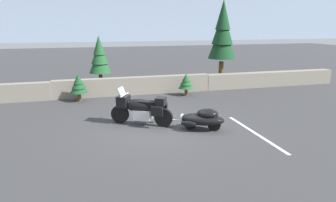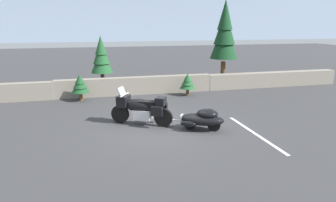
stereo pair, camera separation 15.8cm
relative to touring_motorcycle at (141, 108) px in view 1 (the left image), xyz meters
name	(u,v)px [view 1 (the left image)]	position (x,y,z in m)	size (l,w,h in m)	color
ground_plane	(158,126)	(0.52, -0.36, -0.62)	(80.00, 80.00, 0.00)	#38383A
stone_guard_wall	(146,86)	(1.12, 4.89, -0.19)	(24.00, 0.60, 0.90)	gray
distant_ridgeline	(90,10)	(0.52, 94.88, 7.38)	(240.00, 80.00, 16.00)	#8C9EB7
touring_motorcycle	(141,108)	(0.00, 0.00, 0.00)	(2.07, 1.42, 1.33)	black
car_shaped_trailer	(203,118)	(1.91, -1.10, -0.21)	(2.09, 1.41, 0.76)	black
pine_tree_tall	(223,33)	(5.82, 5.90, 2.44)	(1.57, 1.57, 4.89)	brown
pine_tree_secondary	(99,56)	(-1.08, 6.43, 1.22)	(1.17, 1.17, 2.95)	brown
pine_sapling_near	(186,82)	(3.03, 3.97, 0.08)	(0.79, 0.79, 1.12)	brown
pine_sapling_farther	(79,85)	(-2.19, 4.13, 0.17)	(0.82, 0.82, 1.27)	brown
parking_stripe_marker	(255,133)	(3.49, -1.86, -0.62)	(0.12, 3.60, 0.01)	silver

